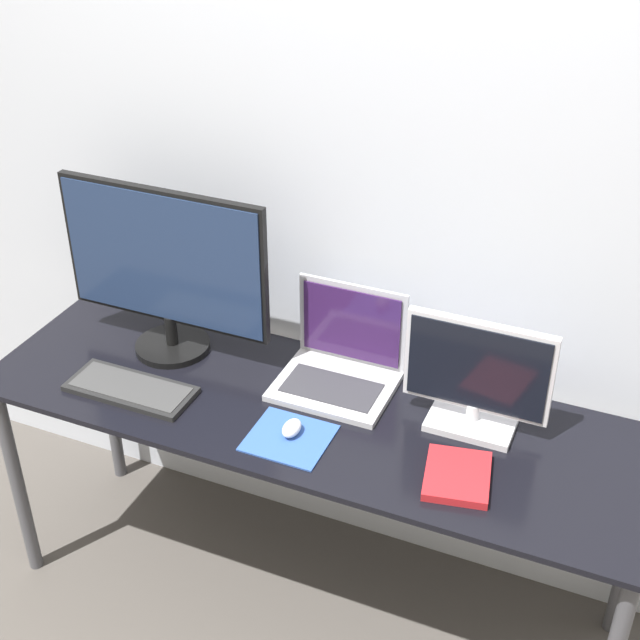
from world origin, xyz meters
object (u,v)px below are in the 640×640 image
(laptop, at_px, (342,360))
(mouse, at_px, (290,428))
(keyboard, at_px, (131,389))
(monitor_left, at_px, (165,268))
(book, at_px, (457,476))
(monitor_right, at_px, (477,378))

(laptop, relative_size, mouse, 4.46)
(keyboard, bearing_deg, laptop, 28.85)
(monitor_left, bearing_deg, book, -13.47)
(monitor_right, distance_m, book, 0.27)
(monitor_right, distance_m, keyboard, 0.97)
(monitor_right, bearing_deg, mouse, -151.48)
(laptop, bearing_deg, book, -33.50)
(monitor_left, distance_m, monitor_right, 0.94)
(monitor_right, distance_m, laptop, 0.41)
(monitor_left, xyz_separation_m, laptop, (0.53, 0.05, -0.21))
(monitor_left, relative_size, mouse, 8.87)
(monitor_left, height_order, keyboard, monitor_left)
(keyboard, relative_size, book, 1.67)
(monitor_left, bearing_deg, laptop, 5.62)
(laptop, bearing_deg, keyboard, -151.15)
(laptop, bearing_deg, monitor_right, -7.44)
(keyboard, distance_m, book, 0.95)
(laptop, height_order, keyboard, laptop)
(book, bearing_deg, mouse, -179.33)
(monitor_left, height_order, book, monitor_left)
(monitor_left, height_order, monitor_right, monitor_left)
(keyboard, distance_m, mouse, 0.50)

